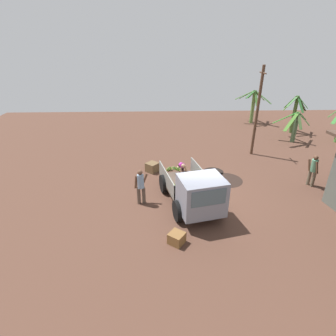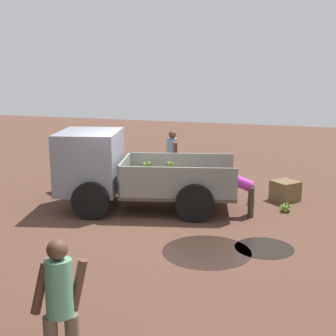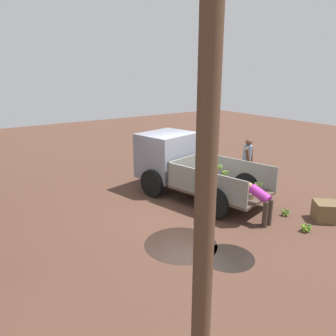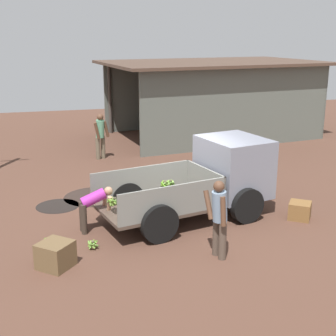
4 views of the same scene
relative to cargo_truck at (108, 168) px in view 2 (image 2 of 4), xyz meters
The scene contains 12 objects.
ground 1.41m from the cargo_truck, 164.85° to the left, with size 36.00×36.00×0.00m, color #513428.
mud_patch_0 4.42m from the cargo_truck, 159.03° to the left, with size 1.16×1.16×0.01m, color black.
mud_patch_1 3.75m from the cargo_truck, 145.40° to the left, with size 1.73×1.73×0.01m, color black.
cargo_truck is the anchor object (origin of this frame).
person_foreground_visitor 2.57m from the cargo_truck, 110.65° to the right, with size 0.47×0.64×1.67m.
person_worker_loading 3.29m from the cargo_truck, behind, with size 0.81×0.63×1.05m.
person_bystander_near_shed 6.60m from the cargo_truck, 109.82° to the left, with size 0.63×0.51×1.69m.
banana_bunch_on_ground_0 4.46m from the cargo_truck, 165.79° to the right, with size 0.21×0.21×0.16m.
banana_bunch_on_ground_1 4.48m from the cargo_truck, 167.47° to the right, with size 0.26×0.26×0.23m.
banana_bunch_on_ground_2 3.75m from the cargo_truck, 158.40° to the right, with size 0.24×0.24×0.20m.
wooden_crate_0 4.68m from the cargo_truck, 154.84° to the right, with size 0.60×0.60×0.53m, color brown.
wooden_crate_1 2.22m from the cargo_truck, 27.42° to the right, with size 0.52×0.52×0.43m, color brown.
Camera 2 is at (-3.84, 10.09, 3.54)m, focal length 50.00 mm.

